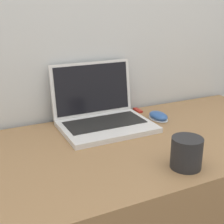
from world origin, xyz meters
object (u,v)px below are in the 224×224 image
at_px(laptop, 102,113).
at_px(computer_mouse, 158,116).
at_px(usb_stick, 138,110).
at_px(drink_cup, 187,152).

height_order(laptop, computer_mouse, laptop).
bearing_deg(usb_stick, drink_cup, -104.25).
bearing_deg(usb_stick, computer_mouse, -78.15).
relative_size(laptop, drink_cup, 3.68).
distance_m(drink_cup, usb_stick, 0.54).
distance_m(drink_cup, computer_mouse, 0.42).
bearing_deg(usb_stick, laptop, -159.40).
height_order(drink_cup, usb_stick, drink_cup).
height_order(computer_mouse, usb_stick, computer_mouse).
bearing_deg(computer_mouse, laptop, 169.34).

